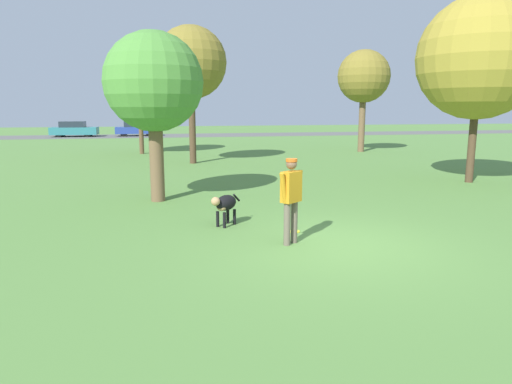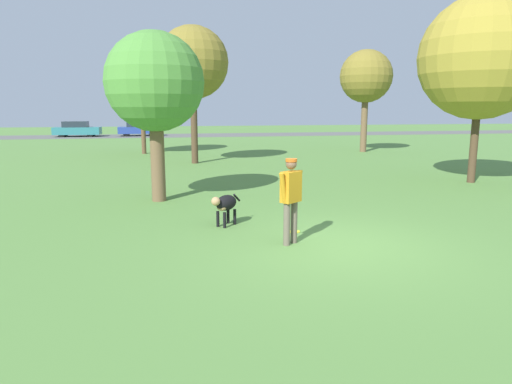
# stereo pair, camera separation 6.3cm
# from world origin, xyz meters

# --- Properties ---
(ground_plane) EXTENTS (120.00, 120.00, 0.00)m
(ground_plane) POSITION_xyz_m (0.00, 0.00, 0.00)
(ground_plane) COLOR #56843D
(far_road_strip) EXTENTS (120.00, 6.00, 0.01)m
(far_road_strip) POSITION_xyz_m (0.00, 36.70, 0.01)
(far_road_strip) COLOR #5B5B59
(far_road_strip) RESTS_ON ground_plane
(person) EXTENTS (0.60, 0.48, 1.67)m
(person) POSITION_xyz_m (-0.89, 0.31, 0.99)
(person) COLOR #665B4C
(person) RESTS_ON ground_plane
(dog) EXTENTS (0.78, 0.77, 0.72)m
(dog) POSITION_xyz_m (-1.96, 1.93, 0.50)
(dog) COLOR black
(dog) RESTS_ON ground_plane
(frisbee) EXTENTS (0.24, 0.24, 0.02)m
(frisbee) POSITION_xyz_m (-0.57, 1.13, 0.01)
(frisbee) COLOR yellow
(frisbee) RESTS_ON ground_plane
(tree_far_left) EXTENTS (3.57, 3.57, 5.74)m
(tree_far_left) POSITION_xyz_m (-4.42, 19.19, 3.94)
(tree_far_left) COLOR brown
(tree_far_left) RESTS_ON ground_plane
(tree_far_right) EXTENTS (3.08, 3.08, 5.99)m
(tree_far_right) POSITION_xyz_m (8.55, 17.86, 4.41)
(tree_far_right) COLOR brown
(tree_far_right) RESTS_ON ground_plane
(tree_mid_center) EXTENTS (3.34, 3.34, 6.35)m
(tree_mid_center) POSITION_xyz_m (-1.84, 13.97, 4.65)
(tree_mid_center) COLOR #4C3826
(tree_mid_center) RESTS_ON ground_plane
(tree_near_left) EXTENTS (2.72, 2.72, 4.68)m
(tree_near_left) POSITION_xyz_m (-3.44, 5.12, 3.28)
(tree_near_left) COLOR brown
(tree_near_left) RESTS_ON ground_plane
(tree_near_right) EXTENTS (4.18, 4.18, 6.38)m
(tree_near_right) POSITION_xyz_m (7.43, 6.27, 4.28)
(tree_near_right) COLOR #4C3826
(tree_near_right) RESTS_ON ground_plane
(parked_car_teal) EXTENTS (4.13, 1.89, 1.41)m
(parked_car_teal) POSITION_xyz_m (-11.14, 36.78, 0.68)
(parked_car_teal) COLOR teal
(parked_car_teal) RESTS_ON ground_plane
(parked_car_blue) EXTENTS (3.92, 1.83, 1.40)m
(parked_car_blue) POSITION_xyz_m (-5.59, 36.78, 0.69)
(parked_car_blue) COLOR #284293
(parked_car_blue) RESTS_ON ground_plane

